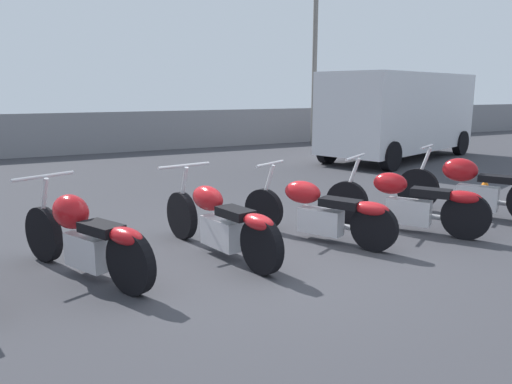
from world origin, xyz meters
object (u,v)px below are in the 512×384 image
object	(u,v)px
motorcycle_slot_4	(408,202)
motorcycle_slot_5	(475,187)
motorcycle_slot_2	(220,221)
traffic_cone_near	(484,189)
motorcycle_slot_1	(84,236)
parked_van	(400,112)
light_pole_left	(316,2)
motorcycle_slot_3	(319,211)

from	to	relation	value
motorcycle_slot_4	motorcycle_slot_5	distance (m)	1.46
motorcycle_slot_2	traffic_cone_near	size ratio (longest dim) A/B	5.69
motorcycle_slot_1	parked_van	xyz separation A→B (m)	(9.07, 5.20, 0.84)
parked_van	motorcycle_slot_4	bearing A→B (deg)	-61.21
motorcycle_slot_4	traffic_cone_near	world-z (taller)	motorcycle_slot_4
motorcycle_slot_5	parked_van	bearing A→B (deg)	28.53
light_pole_left	traffic_cone_near	xyz separation A→B (m)	(-2.38, -8.73, -4.49)
motorcycle_slot_5	traffic_cone_near	xyz separation A→B (m)	(1.14, 0.70, -0.26)
motorcycle_slot_3	motorcycle_slot_5	world-z (taller)	motorcycle_slot_5
motorcycle_slot_5	traffic_cone_near	distance (m)	1.36
motorcycle_slot_2	motorcycle_slot_4	xyz separation A→B (m)	(2.61, -0.24, -0.00)
parked_van	motorcycle_slot_1	bearing A→B (deg)	-78.94
motorcycle_slot_3	traffic_cone_near	xyz separation A→B (m)	(3.88, 0.63, -0.19)
light_pole_left	parked_van	size ratio (longest dim) A/B	1.42
light_pole_left	motorcycle_slot_1	xyz separation A→B (m)	(-9.05, -9.29, -4.25)
light_pole_left	motorcycle_slot_3	bearing A→B (deg)	-123.76
light_pole_left	motorcycle_slot_3	xyz separation A→B (m)	(-6.25, -9.36, -4.30)
motorcycle_slot_1	motorcycle_slot_2	world-z (taller)	motorcycle_slot_1
motorcycle_slot_1	parked_van	distance (m)	10.49
light_pole_left	motorcycle_slot_5	distance (m)	10.91
light_pole_left	motorcycle_slot_4	bearing A→B (deg)	-117.49
parked_van	traffic_cone_near	world-z (taller)	parked_van
light_pole_left	motorcycle_slot_4	distance (m)	11.59
light_pole_left	motorcycle_slot_4	xyz separation A→B (m)	(-4.97, -9.55, -4.28)
motorcycle_slot_1	traffic_cone_near	world-z (taller)	motorcycle_slot_1
motorcycle_slot_2	parked_van	size ratio (longest dim) A/B	0.39
light_pole_left	motorcycle_slot_3	world-z (taller)	light_pole_left
motorcycle_slot_2	motorcycle_slot_5	distance (m)	4.06
traffic_cone_near	motorcycle_slot_5	bearing A→B (deg)	-148.58
motorcycle_slot_1	traffic_cone_near	xyz separation A→B (m)	(6.67, 0.56, -0.23)
motorcycle_slot_1	motorcycle_slot_2	xyz separation A→B (m)	(1.47, -0.02, -0.02)
motorcycle_slot_5	motorcycle_slot_3	bearing A→B (deg)	150.80
motorcycle_slot_2	light_pole_left	bearing A→B (deg)	40.11
motorcycle_slot_1	parked_van	size ratio (longest dim) A/B	0.35
light_pole_left	motorcycle_slot_5	world-z (taller)	light_pole_left
motorcycle_slot_2	motorcycle_slot_4	size ratio (longest dim) A/B	1.15
motorcycle_slot_1	motorcycle_slot_4	distance (m)	4.09
light_pole_left	traffic_cone_near	distance (m)	10.10
motorcycle_slot_3	motorcycle_slot_1	bearing A→B (deg)	151.79
light_pole_left	parked_van	distance (m)	5.33
light_pole_left	motorcycle_slot_3	size ratio (longest dim) A/B	4.11
motorcycle_slot_3	traffic_cone_near	bearing A→B (deg)	-17.60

